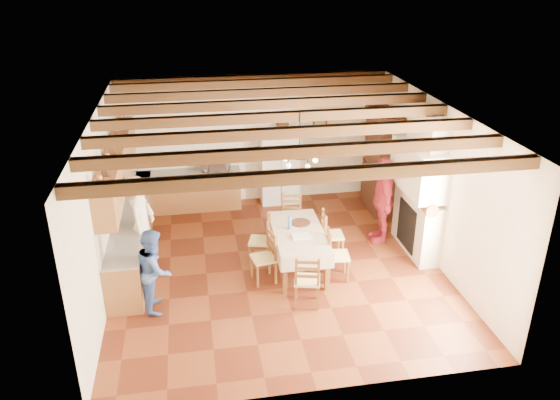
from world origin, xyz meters
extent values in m
cube|color=#501E0F|center=(0.00, 0.00, -0.01)|extent=(6.00, 6.50, 0.02)
cube|color=white|center=(0.00, 0.00, 3.01)|extent=(6.00, 6.50, 0.02)
cube|color=beige|center=(0.00, 3.26, 1.50)|extent=(6.00, 0.02, 3.00)
cube|color=beige|center=(0.00, -3.26, 1.50)|extent=(6.00, 0.02, 3.00)
cube|color=beige|center=(-3.01, 0.00, 1.50)|extent=(0.02, 6.50, 3.00)
cube|color=beige|center=(3.01, 0.00, 1.50)|extent=(0.02, 6.50, 3.00)
cube|color=brown|center=(-2.70, 1.05, 0.43)|extent=(0.60, 4.30, 0.86)
cube|color=brown|center=(-1.55, 2.95, 0.43)|extent=(2.30, 0.60, 0.86)
cube|color=slate|center=(-2.70, 1.05, 0.88)|extent=(0.62, 4.30, 0.04)
cube|color=slate|center=(-1.55, 2.95, 0.88)|extent=(2.34, 0.62, 0.04)
cube|color=white|center=(-2.98, 1.05, 1.20)|extent=(0.03, 4.30, 0.60)
cube|color=white|center=(-1.55, 3.23, 1.20)|extent=(2.30, 0.03, 0.60)
cube|color=brown|center=(-2.83, 1.05, 1.85)|extent=(0.35, 4.20, 0.70)
cube|color=black|center=(1.55, 3.23, 1.85)|extent=(0.34, 0.03, 0.42)
cube|color=silver|center=(0.55, 3.08, 0.88)|extent=(0.88, 0.73, 1.76)
cube|color=beige|center=(0.37, -0.09, 0.76)|extent=(0.95, 1.80, 0.05)
cube|color=#632D17|center=(-0.01, -0.87, 0.37)|extent=(0.07, 0.07, 0.74)
cube|color=#632D17|center=(0.73, -0.89, 0.37)|extent=(0.07, 0.07, 0.74)
cube|color=#632D17|center=(0.02, 0.72, 0.37)|extent=(0.07, 0.07, 0.74)
cube|color=#632D17|center=(0.76, 0.70, 0.37)|extent=(0.07, 0.07, 0.74)
torus|color=black|center=(0.37, -0.09, 2.25)|extent=(0.47, 0.47, 0.03)
imported|color=white|center=(-2.42, 0.32, 0.94)|extent=(0.60, 0.78, 1.89)
imported|color=#4362AA|center=(-2.17, -0.90, 0.71)|extent=(0.55, 0.70, 1.43)
imported|color=#B42939|center=(2.26, 0.73, 0.90)|extent=(0.58, 1.11, 1.80)
imported|color=silver|center=(-0.92, 2.95, 1.06)|extent=(0.67, 0.52, 0.33)
imported|color=#3C1C14|center=(0.64, 3.08, 1.91)|extent=(0.30, 0.30, 0.30)
camera|label=1|loc=(-1.46, -8.75, 5.37)|focal=35.00mm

